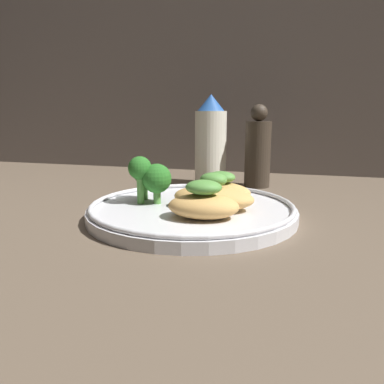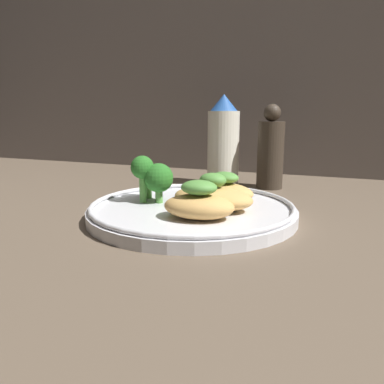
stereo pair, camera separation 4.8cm
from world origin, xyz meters
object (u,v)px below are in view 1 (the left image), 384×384
(sauce_bottle, at_px, (211,142))
(plate, at_px, (192,210))
(pepper_grinder, at_px, (258,151))
(broccoli_bunch, at_px, (149,176))

(sauce_bottle, bearing_deg, plate, -82.94)
(sauce_bottle, height_order, pepper_grinder, sauce_bottle)
(broccoli_bunch, relative_size, pepper_grinder, 0.43)
(plate, bearing_deg, sauce_bottle, 97.06)
(broccoli_bunch, distance_m, sauce_bottle, 0.23)
(pepper_grinder, bearing_deg, sauce_bottle, -180.00)
(broccoli_bunch, bearing_deg, plate, -6.64)
(plate, relative_size, pepper_grinder, 1.81)
(plate, distance_m, pepper_grinder, 0.25)
(sauce_bottle, bearing_deg, broccoli_bunch, -98.43)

